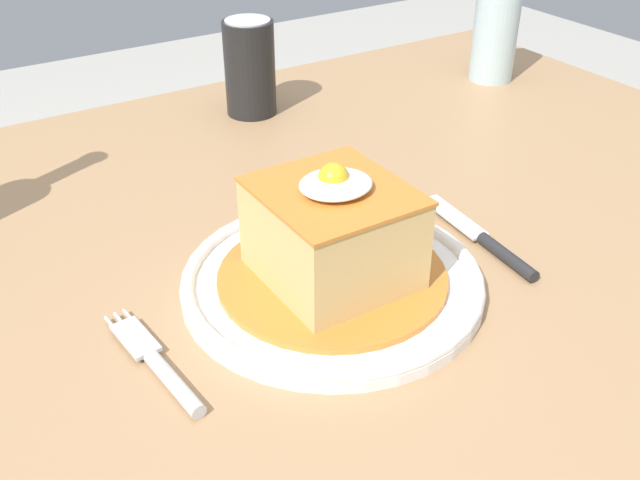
{
  "coord_description": "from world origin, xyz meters",
  "views": [
    {
      "loc": [
        -0.34,
        -0.52,
        1.13
      ],
      "look_at": [
        -0.05,
        -0.07,
        0.79
      ],
      "focal_mm": 41.34,
      "sensor_mm": 36.0,
      "label": 1
    }
  ],
  "objects_px": {
    "fork": "(161,368)",
    "soda_can": "(250,68)",
    "main_plate": "(332,280)",
    "knife": "(491,245)",
    "beer_bottle_clear": "(498,11)"
  },
  "relations": [
    {
      "from": "main_plate",
      "to": "beer_bottle_clear",
      "type": "xyz_separation_m",
      "value": [
        0.49,
        0.32,
        0.09
      ]
    },
    {
      "from": "fork",
      "to": "beer_bottle_clear",
      "type": "distance_m",
      "value": 0.75
    },
    {
      "from": "main_plate",
      "to": "fork",
      "type": "height_order",
      "value": "main_plate"
    },
    {
      "from": "fork",
      "to": "soda_can",
      "type": "relative_size",
      "value": 1.14
    },
    {
      "from": "main_plate",
      "to": "fork",
      "type": "bearing_deg",
      "value": -172.42
    },
    {
      "from": "fork",
      "to": "soda_can",
      "type": "height_order",
      "value": "soda_can"
    },
    {
      "from": "beer_bottle_clear",
      "to": "main_plate",
      "type": "bearing_deg",
      "value": -146.84
    },
    {
      "from": "fork",
      "to": "soda_can",
      "type": "xyz_separation_m",
      "value": [
        0.3,
        0.42,
        0.06
      ]
    },
    {
      "from": "main_plate",
      "to": "soda_can",
      "type": "height_order",
      "value": "soda_can"
    },
    {
      "from": "main_plate",
      "to": "soda_can",
      "type": "distance_m",
      "value": 0.42
    },
    {
      "from": "beer_bottle_clear",
      "to": "soda_can",
      "type": "bearing_deg",
      "value": 168.39
    },
    {
      "from": "main_plate",
      "to": "beer_bottle_clear",
      "type": "height_order",
      "value": "beer_bottle_clear"
    },
    {
      "from": "fork",
      "to": "main_plate",
      "type": "bearing_deg",
      "value": 7.58
    },
    {
      "from": "main_plate",
      "to": "knife",
      "type": "distance_m",
      "value": 0.16
    },
    {
      "from": "knife",
      "to": "beer_bottle_clear",
      "type": "distance_m",
      "value": 0.49
    }
  ]
}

